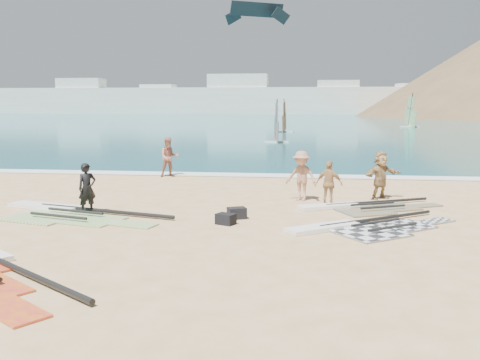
# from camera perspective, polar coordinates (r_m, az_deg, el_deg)

# --- Properties ---
(ground) EXTENTS (300.00, 300.00, 0.00)m
(ground) POSITION_cam_1_polar(r_m,az_deg,el_deg) (14.22, 2.26, -6.38)
(ground) COLOR #D9B37F
(ground) RESTS_ON ground
(sea) EXTENTS (300.00, 240.00, 0.06)m
(sea) POSITION_cam_1_polar(r_m,az_deg,el_deg) (145.75, 6.75, 6.82)
(sea) COLOR #0C5453
(sea) RESTS_ON ground
(surf_line) EXTENTS (300.00, 1.20, 0.04)m
(surf_line) POSITION_cam_1_polar(r_m,az_deg,el_deg) (26.28, 4.56, 0.39)
(surf_line) COLOR white
(surf_line) RESTS_ON ground
(far_town) EXTENTS (160.00, 8.00, 12.00)m
(far_town) POSITION_cam_1_polar(r_m,az_deg,el_deg) (164.58, 1.29, 8.60)
(far_town) COLOR white
(far_town) RESTS_ON ground
(rig_grey) EXTENTS (5.16, 4.04, 0.20)m
(rig_grey) POSITION_cam_1_polar(r_m,az_deg,el_deg) (15.78, 12.92, -4.93)
(rig_grey) COLOR #2A2A2D
(rig_grey) RESTS_ON ground
(rig_green) EXTENTS (6.27, 3.34, 0.20)m
(rig_green) POSITION_cam_1_polar(r_m,az_deg,el_deg) (18.28, -18.18, -3.32)
(rig_green) COLOR #68B41E
(rig_green) RESTS_ON ground
(rig_orange) EXTENTS (5.06, 3.32, 0.20)m
(rig_orange) POSITION_cam_1_polar(r_m,az_deg,el_deg) (18.73, 12.74, -2.85)
(rig_orange) COLOR orange
(rig_orange) RESTS_ON ground
(gear_bag_near) EXTENTS (0.66, 0.59, 0.35)m
(gear_bag_near) POSITION_cam_1_polar(r_m,az_deg,el_deg) (16.70, -0.34, -3.55)
(gear_bag_near) COLOR black
(gear_bag_near) RESTS_ON ground
(gear_bag_far) EXTENTS (0.65, 0.57, 0.32)m
(gear_bag_far) POSITION_cam_1_polar(r_m,az_deg,el_deg) (15.92, -1.54, -4.18)
(gear_bag_far) COLOR black
(gear_bag_far) RESTS_ON ground
(person_wetsuit) EXTENTS (0.71, 0.70, 1.65)m
(person_wetsuit) POSITION_cam_1_polar(r_m,az_deg,el_deg) (18.05, -15.99, -0.88)
(person_wetsuit) COLOR black
(person_wetsuit) RESTS_ON ground
(beachgoer_left) EXTENTS (1.14, 1.03, 1.92)m
(beachgoer_left) POSITION_cam_1_polar(r_m,az_deg,el_deg) (26.20, -7.57, 2.43)
(beachgoer_left) COLOR #AF6B59
(beachgoer_left) RESTS_ON ground
(beachgoer_mid) EXTENTS (1.36, 1.08, 1.84)m
(beachgoer_mid) POSITION_cam_1_polar(r_m,az_deg,el_deg) (19.76, 6.56, 0.44)
(beachgoer_mid) COLOR #B0785D
(beachgoer_mid) RESTS_ON ground
(beachgoer_back) EXTENTS (1.02, 0.69, 1.60)m
(beachgoer_back) POSITION_cam_1_polar(r_m,az_deg,el_deg) (18.81, 9.50, -0.38)
(beachgoer_back) COLOR tan
(beachgoer_back) RESTS_ON ground
(beachgoer_right) EXTENTS (1.67, 1.42, 1.81)m
(beachgoer_right) POSITION_cam_1_polar(r_m,az_deg,el_deg) (20.63, 14.76, 0.51)
(beachgoer_right) COLOR tan
(beachgoer_right) RESTS_ON ground
(windsurfer_left) EXTENTS (2.23, 2.59, 3.92)m
(windsurfer_left) POSITION_cam_1_polar(r_m,az_deg,el_deg) (47.91, 3.90, 5.38)
(windsurfer_left) COLOR white
(windsurfer_left) RESTS_ON ground
(windsurfer_centre) EXTENTS (2.29, 2.71, 4.07)m
(windsurfer_centre) POSITION_cam_1_polar(r_m,az_deg,el_deg) (64.97, 4.74, 6.16)
(windsurfer_centre) COLOR white
(windsurfer_centre) RESTS_ON ground
(windsurfer_right) EXTENTS (2.85, 3.16, 5.02)m
(windsurfer_right) POSITION_cam_1_polar(r_m,az_deg,el_deg) (81.53, 17.70, 6.37)
(windsurfer_right) COLOR white
(windsurfer_right) RESTS_ON ground
(kitesurf_kite) EXTENTS (6.37, 3.75, 2.36)m
(kitesurf_kite) POSITION_cam_1_polar(r_m,az_deg,el_deg) (60.28, 1.81, 17.53)
(kitesurf_kite) COLOR black
(kitesurf_kite) RESTS_ON ground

